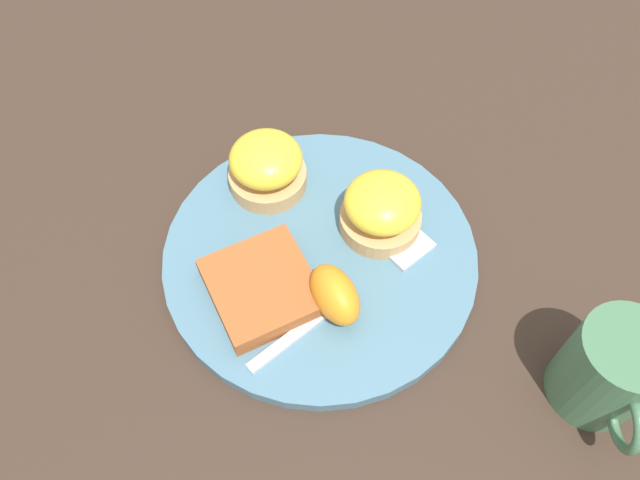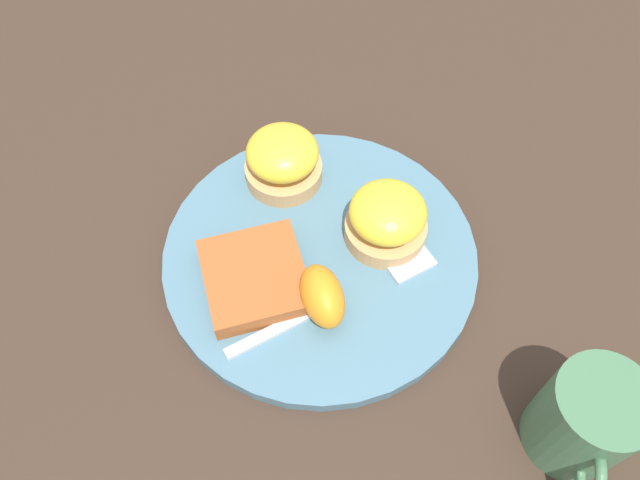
# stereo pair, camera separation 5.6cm
# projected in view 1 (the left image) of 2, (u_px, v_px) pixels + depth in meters

# --- Properties ---
(ground_plane) EXTENTS (1.10, 1.10, 0.00)m
(ground_plane) POSITION_uv_depth(u_px,v_px,m) (320.00, 259.00, 0.59)
(ground_plane) COLOR #38281E
(plate) EXTENTS (0.29, 0.29, 0.01)m
(plate) POSITION_uv_depth(u_px,v_px,m) (320.00, 255.00, 0.59)
(plate) COLOR slate
(plate) RESTS_ON ground_plane
(sandwich_benedict_left) EXTENTS (0.08, 0.08, 0.06)m
(sandwich_benedict_left) POSITION_uv_depth(u_px,v_px,m) (382.00, 209.00, 0.57)
(sandwich_benedict_left) COLOR tan
(sandwich_benedict_left) RESTS_ON plate
(sandwich_benedict_right) EXTENTS (0.08, 0.08, 0.06)m
(sandwich_benedict_right) POSITION_uv_depth(u_px,v_px,m) (267.00, 166.00, 0.60)
(sandwich_benedict_right) COLOR tan
(sandwich_benedict_right) RESTS_ON plate
(hashbrown_patty) EXTENTS (0.12, 0.12, 0.02)m
(hashbrown_patty) POSITION_uv_depth(u_px,v_px,m) (262.00, 287.00, 0.55)
(hashbrown_patty) COLOR #A15326
(hashbrown_patty) RESTS_ON plate
(orange_wedge) EXTENTS (0.07, 0.06, 0.04)m
(orange_wedge) POSITION_uv_depth(u_px,v_px,m) (335.00, 295.00, 0.53)
(orange_wedge) COLOR orange
(orange_wedge) RESTS_ON plate
(fork) EXTENTS (0.15, 0.17, 0.00)m
(fork) POSITION_uv_depth(u_px,v_px,m) (356.00, 288.00, 0.56)
(fork) COLOR silver
(fork) RESTS_ON plate
(cup) EXTENTS (0.10, 0.07, 0.09)m
(cup) POSITION_uv_depth(u_px,v_px,m) (609.00, 371.00, 0.48)
(cup) COLOR #42704C
(cup) RESTS_ON ground_plane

